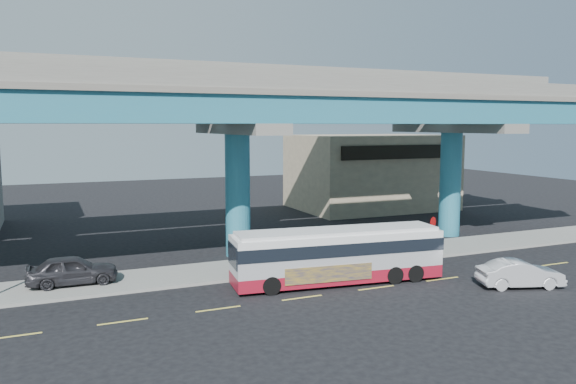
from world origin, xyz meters
name	(u,v)px	position (x,y,z in m)	size (l,w,h in m)	color
ground	(299,296)	(0.00, 0.00, 0.00)	(120.00, 120.00, 0.00)	black
sidewalk	(258,267)	(0.00, 5.50, 0.07)	(70.00, 4.00, 0.15)	gray
lane_markings	(302,298)	(0.00, -0.30, 0.01)	(58.00, 0.12, 0.01)	#D8C64C
viaduct	(236,105)	(0.00, 9.11, 9.14)	(52.00, 12.40, 11.70)	teal
building_beige	(371,172)	(18.00, 22.98, 3.51)	(14.00, 10.23, 7.00)	tan
transit_bus	(338,253)	(2.71, 1.28, 1.51)	(10.93, 3.50, 2.76)	maroon
sedan	(520,274)	(10.56, -2.98, 0.67)	(4.30, 2.65, 1.34)	silver
parked_car	(72,270)	(-9.63, 5.72, 0.87)	(4.28, 1.79, 1.45)	#2B2A2F
stop_sign	(433,227)	(10.81, 4.18, 1.76)	(0.64, 0.30, 2.27)	gray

